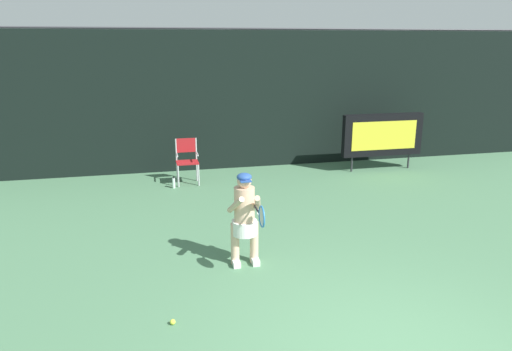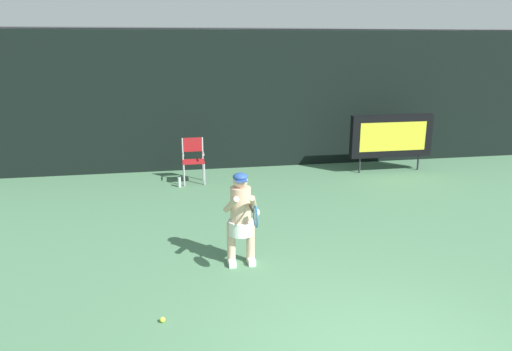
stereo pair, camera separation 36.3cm
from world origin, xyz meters
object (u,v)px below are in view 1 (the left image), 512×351
object	(u,v)px
tennis_racket	(261,216)
tennis_ball_loose	(173,322)
tennis_player	(245,216)
umpire_chair	(187,158)
scoreboard	(382,135)
water_bottle	(174,183)

from	to	relation	value
tennis_racket	tennis_ball_loose	distance (m)	1.82
tennis_player	umpire_chair	bearing A→B (deg)	96.04
tennis_player	tennis_racket	size ratio (longest dim) A/B	2.40
scoreboard	umpire_chair	size ratio (longest dim) A/B	2.04
umpire_chair	scoreboard	bearing A→B (deg)	1.17
water_bottle	tennis_player	xyz separation A→B (m)	(0.84, -4.21, 0.66)
umpire_chair	tennis_ball_loose	xyz separation A→B (m)	(-0.71, -5.98, -0.58)
water_bottle	tennis_ball_loose	xyz separation A→B (m)	(-0.35, -5.64, -0.09)
tennis_racket	tennis_ball_loose	size ratio (longest dim) A/B	8.85
scoreboard	tennis_player	bearing A→B (deg)	-135.02
scoreboard	tennis_player	xyz separation A→B (m)	(-4.65, -4.65, -0.17)
scoreboard	umpire_chair	distance (m)	5.15
tennis_ball_loose	tennis_racket	bearing A→B (deg)	32.58
scoreboard	tennis_ball_loose	xyz separation A→B (m)	(-5.84, -6.08, -0.91)
scoreboard	tennis_player	distance (m)	6.58
scoreboard	tennis_racket	world-z (taller)	scoreboard
scoreboard	umpire_chair	world-z (taller)	scoreboard
tennis_player	tennis_ball_loose	xyz separation A→B (m)	(-1.19, -1.43, -0.75)
water_bottle	tennis_ball_loose	size ratio (longest dim) A/B	3.90
umpire_chair	tennis_ball_loose	bearing A→B (deg)	-96.77
water_bottle	tennis_player	distance (m)	4.34
tennis_racket	scoreboard	bearing A→B (deg)	33.60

